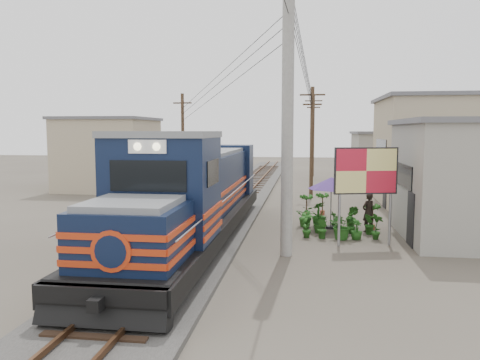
# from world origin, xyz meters

# --- Properties ---
(ground) EXTENTS (120.00, 120.00, 0.00)m
(ground) POSITION_xyz_m (0.00, 0.00, 0.00)
(ground) COLOR #473F35
(ground) RESTS_ON ground
(ballast) EXTENTS (3.60, 70.00, 0.16)m
(ballast) POSITION_xyz_m (0.00, 10.00, 0.08)
(ballast) COLOR #595651
(ballast) RESTS_ON ground
(track) EXTENTS (1.15, 70.00, 0.12)m
(track) POSITION_xyz_m (0.00, 10.00, 0.26)
(track) COLOR #51331E
(track) RESTS_ON ground
(locomotive) EXTENTS (3.03, 16.49, 4.09)m
(locomotive) POSITION_xyz_m (0.00, 0.74, 1.77)
(locomotive) COLOR black
(locomotive) RESTS_ON ground
(utility_pole_main) EXTENTS (0.40, 0.40, 10.00)m
(utility_pole_main) POSITION_xyz_m (3.50, -0.50, 5.00)
(utility_pole_main) COLOR #9E9B93
(utility_pole_main) RESTS_ON ground
(wooden_pole_mid) EXTENTS (1.60, 0.24, 7.00)m
(wooden_pole_mid) POSITION_xyz_m (4.50, 14.00, 3.68)
(wooden_pole_mid) COLOR #4C3826
(wooden_pole_mid) RESTS_ON ground
(wooden_pole_far) EXTENTS (1.60, 0.24, 7.50)m
(wooden_pole_far) POSITION_xyz_m (4.80, 28.00, 3.93)
(wooden_pole_far) COLOR #4C3826
(wooden_pole_far) RESTS_ON ground
(wooden_pole_left) EXTENTS (1.60, 0.24, 7.00)m
(wooden_pole_left) POSITION_xyz_m (-5.00, 18.00, 3.68)
(wooden_pole_left) COLOR #4C3826
(wooden_pole_left) RESTS_ON ground
(power_lines) EXTENTS (9.65, 19.00, 3.30)m
(power_lines) POSITION_xyz_m (-0.14, 8.49, 7.56)
(power_lines) COLOR black
(power_lines) RESTS_ON ground
(shophouse_mid) EXTENTS (8.40, 7.35, 6.20)m
(shophouse_mid) POSITION_xyz_m (12.50, 12.00, 3.11)
(shophouse_mid) COLOR tan
(shophouse_mid) RESTS_ON ground
(shophouse_back) EXTENTS (6.30, 6.30, 4.20)m
(shophouse_back) POSITION_xyz_m (11.00, 22.00, 2.11)
(shophouse_back) COLOR gray
(shophouse_back) RESTS_ON ground
(shophouse_left) EXTENTS (6.30, 6.30, 5.20)m
(shophouse_left) POSITION_xyz_m (-10.00, 16.00, 2.61)
(shophouse_left) COLOR tan
(shophouse_left) RESTS_ON ground
(billboard) EXTENTS (2.32, 0.66, 3.64)m
(billboard) POSITION_xyz_m (6.30, 1.27, 2.69)
(billboard) COLOR #99999E
(billboard) RESTS_ON ground
(market_umbrella) EXTENTS (2.15, 2.15, 2.25)m
(market_umbrella) POSITION_xyz_m (5.23, 4.20, 1.98)
(market_umbrella) COLOR black
(market_umbrella) RESTS_ON ground
(vendor) EXTENTS (0.72, 0.67, 1.66)m
(vendor) POSITION_xyz_m (6.76, 3.73, 0.83)
(vendor) COLOR black
(vendor) RESTS_ON ground
(plant_nursery) EXTENTS (3.57, 3.46, 1.11)m
(plant_nursery) POSITION_xyz_m (5.25, 3.23, 0.49)
(plant_nursery) COLOR #205518
(plant_nursery) RESTS_ON ground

